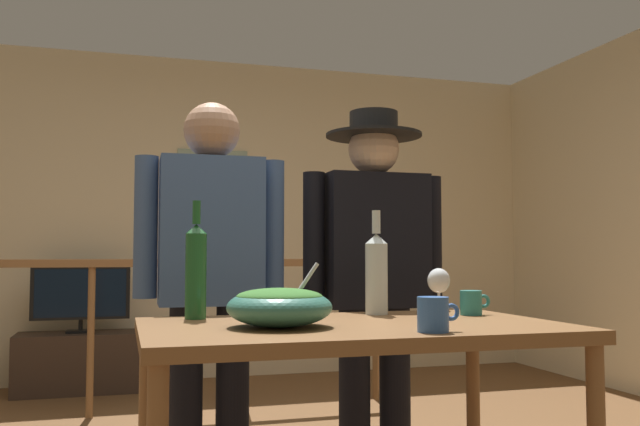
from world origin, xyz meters
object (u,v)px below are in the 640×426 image
wine_glass (439,283)px  wine_bottle_clear (376,272)px  mug_blue (434,314)px  stair_railing (189,305)px  mug_teal (472,303)px  framed_picture (213,179)px  serving_table (353,352)px  person_standing_right (374,265)px  flat_screen_tv (81,294)px  wine_bottle_green (196,269)px  tv_console (80,362)px  person_standing_left (211,269)px  salad_bowl (280,305)px

wine_glass → wine_bottle_clear: 0.22m
wine_bottle_clear → mug_blue: size_ratio=3.00×
stair_railing → mug_teal: (0.74, -2.35, 0.16)m
framed_picture → wine_bottle_clear: bearing=-87.6°
wine_glass → mug_blue: size_ratio=1.34×
serving_table → person_standing_right: 0.83m
wine_bottle_clear → person_standing_right: bearing=70.0°
wine_glass → mug_blue: wine_glass is taller
wine_glass → flat_screen_tv: bearing=112.5°
flat_screen_tv → wine_glass: (1.32, -3.19, 0.19)m
serving_table → wine_bottle_green: size_ratio=3.29×
serving_table → wine_bottle_clear: bearing=56.2°
stair_railing → wine_bottle_clear: (0.43, -2.24, 0.26)m
tv_console → flat_screen_tv: bearing=-90.0°
wine_bottle_green → wine_glass: bearing=-8.8°
framed_picture → mug_blue: 4.03m
tv_console → mug_teal: 3.59m
wine_bottle_clear → person_standing_right: size_ratio=0.23×
tv_console → serving_table: 3.54m
flat_screen_tv → mug_blue: 3.79m
flat_screen_tv → mug_blue: (1.09, -3.62, 0.13)m
tv_console → person_standing_left: size_ratio=0.56×
framed_picture → person_standing_right: framed_picture is taller
person_standing_left → stair_railing: bearing=-92.0°
mug_blue → person_standing_left: bearing=115.5°
serving_table → wine_glass: bearing=22.6°
flat_screen_tv → mug_blue: size_ratio=5.74×
mug_blue → wine_bottle_clear: bearing=85.1°
serving_table → wine_bottle_green: wine_bottle_green is taller
flat_screen_tv → salad_bowl: bearing=-78.0°
framed_picture → tv_console: (-1.00, -0.29, -1.42)m
tv_console → person_standing_left: (0.62, -2.66, 0.73)m
stair_railing → wine_bottle_clear: wine_bottle_clear is taller
flat_screen_tv → tv_console: bearing=90.0°
mug_teal → person_standing_left: 1.01m
mug_teal → framed_picture: bearing=97.3°
salad_bowl → stair_railing: bearing=90.3°
serving_table → salad_bowl: size_ratio=4.14×
wine_bottle_green → tv_console: bearing=99.4°
wine_bottle_clear → mug_teal: 0.34m
flat_screen_tv → serving_table: 3.48m
mug_teal → wine_bottle_green: bearing=172.5°
serving_table → mug_blue: (0.13, -0.28, 0.13)m
salad_bowl → wine_bottle_green: bearing=123.0°
flat_screen_tv → wine_bottle_green: (0.52, -3.07, 0.24)m
stair_railing → flat_screen_tv: size_ratio=5.69×
mug_teal → person_standing_right: person_standing_right is taller
flat_screen_tv → mug_teal: bearing=-65.6°
stair_railing → wine_glass: size_ratio=24.40×
serving_table → wine_glass: wine_glass is taller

